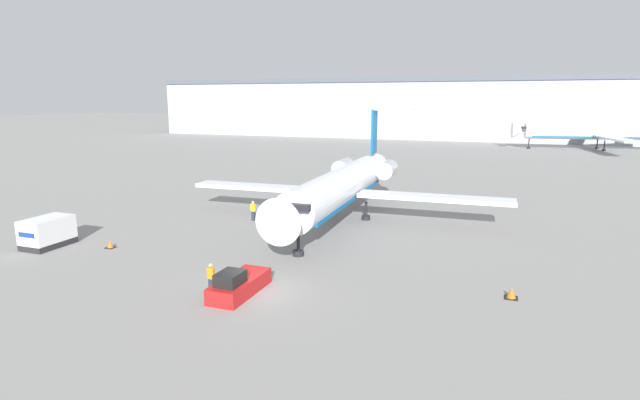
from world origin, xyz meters
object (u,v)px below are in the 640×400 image
Objects in this scene: airplane_main at (343,185)px; traffic_cone_left at (110,244)px; worker_by_wing at (253,210)px; traffic_cone_right at (511,293)px; worker_near_tug at (211,277)px; pushback_tug at (239,284)px; airplane_parked_far_left at (597,132)px; luggage_cart at (48,232)px.

airplane_main is 45.47× the size of traffic_cone_left.
traffic_cone_right is (22.29, -11.17, -0.70)m from worker_by_wing.
worker_near_tug is 17.42m from worker_by_wing.
pushback_tug is at bearing -161.80° from traffic_cone_right.
pushback_tug is 0.12× the size of airplane_parked_far_left.
luggage_cart is at bearing -129.97° from worker_by_wing.
luggage_cart is 1.91× the size of worker_by_wing.
traffic_cone_right is at bearing 2.81° from luggage_cart.
traffic_cone_right is 97.18m from airplane_parked_far_left.
luggage_cart is at bearing 170.03° from pushback_tug.
worker_near_tug is (-1.65, -19.52, -2.41)m from airplane_main.
worker_near_tug reaches higher than traffic_cone_right.
luggage_cart is 4.92× the size of traffic_cone_right.
worker_by_wing reaches higher than traffic_cone_left.
worker_by_wing is at bearing -115.27° from airplane_parked_far_left.
worker_near_tug is 106.29m from airplane_parked_far_left.
pushback_tug is 18.59m from luggage_cart.
airplane_main is 8.58m from worker_by_wing.
pushback_tug reaches higher than traffic_cone_left.
airplane_main is 19.73m from worker_near_tug.
pushback_tug is 2.64× the size of worker_near_tug.
luggage_cart is 17.08m from worker_near_tug.
traffic_cone_left is at bearing -133.20° from airplane_main.
worker_near_tug is at bearing -94.82° from airplane_main.
airplane_main is 8.45× the size of luggage_cart.
pushback_tug is 1.31× the size of luggage_cart.
luggage_cart is 2.01× the size of worker_near_tug.
airplane_main reaches higher than worker_near_tug.
luggage_cart is 109.53m from airplane_parked_far_left.
traffic_cone_left reaches higher than traffic_cone_right.
worker_by_wing is (-5.98, 16.36, 0.05)m from worker_near_tug.
luggage_cart is (-18.30, 3.22, 0.54)m from pushback_tug.
worker_near_tug is at bearing -167.38° from pushback_tug.
airplane_main is 87.35m from airplane_parked_far_left.
airplane_parked_far_left is (33.84, 100.71, 3.07)m from worker_near_tug.
airplane_main reaches higher than pushback_tug.
airplane_main is at bearing 22.46° from worker_by_wing.
airplane_main reaches higher than traffic_cone_right.
worker_near_tug is 13.03m from traffic_cone_left.
traffic_cone_right is at bearing -100.40° from airplane_parked_far_left.
pushback_tug is 6.46× the size of traffic_cone_right.
pushback_tug is 14.39m from traffic_cone_left.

